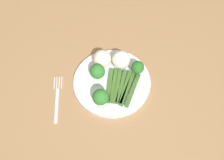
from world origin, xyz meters
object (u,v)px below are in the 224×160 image
cauliflower_back_right (121,60)px  fork (57,98)px  asparagus_bundle (121,87)px  broccoli_back (101,97)px  broccoli_outer_edge (138,67)px  cauliflower_edge (102,59)px  broccoli_right (97,72)px  plate (112,82)px  dining_table (124,94)px

cauliflower_back_right → fork: (-0.21, -0.11, -0.04)m
asparagus_bundle → broccoli_back: size_ratio=2.30×
broccoli_outer_edge → broccoli_back: bearing=-139.9°
broccoli_back → cauliflower_edge: size_ratio=1.03×
broccoli_right → broccoli_outer_edge: (0.13, 0.01, -0.00)m
plate → cauliflower_back_right: cauliflower_back_right is taller
plate → broccoli_right: broccoli_right is taller
broccoli_right → asparagus_bundle: bearing=-30.9°
dining_table → broccoli_outer_edge: broccoli_outer_edge is taller
broccoli_back → broccoli_outer_edge: size_ratio=1.18×
asparagus_bundle → broccoli_right: (-0.07, 0.04, 0.03)m
dining_table → broccoli_right: bearing=-179.4°
broccoli_outer_edge → cauliflower_edge: size_ratio=0.87×
broccoli_back → fork: bearing=168.6°
dining_table → fork: (-0.22, -0.06, 0.12)m
broccoli_right → fork: bearing=-154.6°
plate → cauliflower_back_right: 0.08m
plate → asparagus_bundle: 0.04m
dining_table → broccoli_outer_edge: size_ratio=21.95×
cauliflower_edge → asparagus_bundle: bearing=-59.8°
dining_table → broccoli_right: 0.19m
dining_table → asparagus_bundle: asparagus_bundle is taller
dining_table → cauliflower_edge: cauliflower_edge is taller
fork → plate: bearing=-75.2°
broccoli_back → broccoli_right: bearing=94.4°
fork → cauliflower_edge: bearing=-52.2°
plate → cauliflower_edge: 0.08m
plate → fork: (-0.18, -0.05, -0.01)m
broccoli_back → plate: bearing=63.1°
broccoli_back → asparagus_bundle: bearing=35.3°
cauliflower_back_right → fork: bearing=-152.8°
broccoli_right → broccoli_back: broccoli_back is taller
plate → cauliflower_edge: size_ratio=4.25×
plate → cauliflower_back_right: (0.03, 0.06, 0.04)m
cauliflower_back_right → broccoli_right: bearing=-150.0°
plate → broccoli_outer_edge: (0.08, 0.03, 0.04)m
fork → dining_table: bearing=-74.2°
broccoli_back → cauliflower_back_right: bearing=62.3°
broccoli_outer_edge → fork: size_ratio=0.31×
broccoli_outer_edge → fork: bearing=-164.0°
broccoli_back → cauliflower_edge: broccoli_back is taller
plate → broccoli_outer_edge: bearing=18.3°
dining_table → cauliflower_edge: (-0.08, 0.05, 0.16)m
cauliflower_edge → broccoli_back: bearing=-93.8°
asparagus_bundle → cauliflower_edge: cauliflower_edge is taller
broccoli_right → cauliflower_back_right: bearing=30.0°
cauliflower_back_right → asparagus_bundle: bearing=-93.3°
cauliflower_back_right → broccoli_outer_edge: bearing=-32.9°
plate → dining_table: bearing=19.4°
dining_table → asparagus_bundle: bearing=-112.8°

